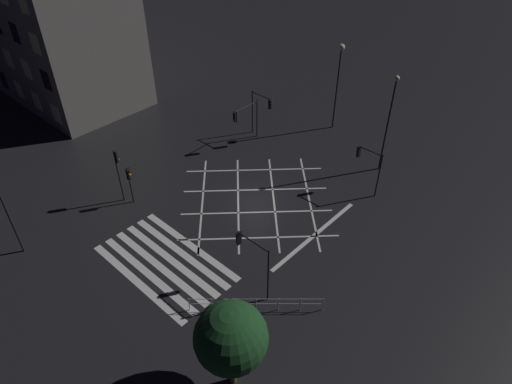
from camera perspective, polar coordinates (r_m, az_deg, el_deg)
The scene contains 12 objects.
ground_plane at distance 35.60m, azimuth 0.00°, elevation -1.10°, with size 200.00×200.00×0.00m, color black.
road_markings at distance 32.45m, azimuth -6.47°, elevation -6.08°, with size 14.14×18.53×0.01m.
traffic_light_sw_main at distance 35.34m, azimuth -15.52°, elevation 1.64°, with size 0.39×0.36×3.20m.
traffic_light_nw_cross at distance 41.17m, azimuth -1.46°, elevation 9.49°, with size 0.36×3.15×3.79m.
traffic_light_ne_main at distance 36.05m, azimuth 13.75°, elevation 3.86°, with size 2.27×0.36×3.90m.
traffic_light_nw_main at distance 42.02m, azimuth 0.77°, elevation 10.68°, with size 2.45×0.36×4.33m.
traffic_light_sw_cross at distance 35.34m, azimuth -16.91°, elevation 3.16°, with size 0.36×0.39×4.50m.
traffic_light_se_main at distance 27.06m, azimuth -0.57°, elevation -7.60°, with size 2.65×0.36×4.23m.
street_lamp_west at distance 37.82m, azimuth 16.38°, elevation 9.37°, with size 0.40×0.40×8.43m.
street_lamp_far at distance 42.98m, azimuth 10.38°, elevation 15.19°, with size 0.59×0.59×8.26m.
street_tree_near at distance 22.60m, azimuth -3.17°, elevation -17.75°, with size 3.61×3.61×5.59m.
pedestrian_railing at distance 27.75m, azimuth 0.00°, elevation -13.69°, with size 5.89×5.44×1.05m.
Camera 1 is at (18.75, -20.32, 22.42)m, focal length 32.00 mm.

